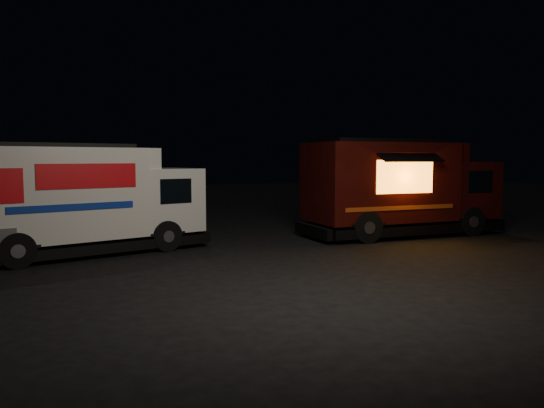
{
  "coord_description": "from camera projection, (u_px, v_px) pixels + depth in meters",
  "views": [
    {
      "loc": [
        -5.3,
        -12.05,
        2.63
      ],
      "look_at": [
        0.17,
        2.0,
        1.33
      ],
      "focal_mm": 35.0,
      "sensor_mm": 36.0,
      "label": 1
    }
  ],
  "objects": [
    {
      "name": "white_truck",
      "position": [
        86.0,
        199.0,
        14.6
      ],
      "size": [
        7.05,
        4.05,
        3.03
      ],
      "primitive_type": null,
      "rotation": [
        0.0,
        0.0,
        0.28
      ],
      "color": "silver",
      "rests_on": "ground"
    },
    {
      "name": "ground",
      "position": [
        294.0,
        263.0,
        13.33
      ],
      "size": [
        80.0,
        80.0,
        0.0
      ],
      "primitive_type": "plane",
      "color": "black",
      "rests_on": "ground"
    },
    {
      "name": "red_truck",
      "position": [
        402.0,
        187.0,
        18.25
      ],
      "size": [
        7.05,
        2.67,
        3.27
      ],
      "primitive_type": null,
      "rotation": [
        0.0,
        0.0,
        0.01
      ],
      "color": "#360B09",
      "rests_on": "ground"
    }
  ]
}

